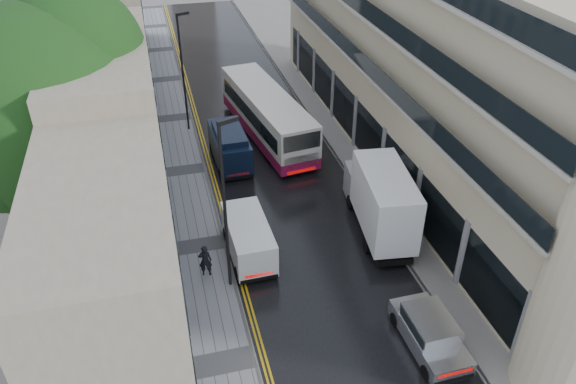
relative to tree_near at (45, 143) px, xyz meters
name	(u,v)px	position (x,y,z in m)	size (l,w,h in m)	color
road	(270,160)	(12.50, 7.50, -6.94)	(9.00, 85.00, 0.02)	black
left_sidewalk	(185,171)	(6.65, 7.50, -6.89)	(2.70, 85.00, 0.12)	gray
right_sidewalk	(344,150)	(17.90, 7.50, -6.89)	(1.80, 85.00, 0.12)	slate
old_shop_row	(115,78)	(3.05, 10.00, -0.95)	(4.50, 56.00, 12.00)	gray
modern_block	(430,57)	(22.80, 6.00, 0.05)	(8.00, 40.00, 14.00)	#CAB596
tree_near	(45,143)	(0.00, 0.00, 0.00)	(10.56, 10.56, 13.89)	black
tree_far	(72,62)	(0.30, 13.00, -0.72)	(9.24, 9.24, 12.46)	black
cream_bus	(267,140)	(12.30, 7.35, -5.21)	(2.86, 12.57, 3.43)	silver
white_lorry	(369,221)	(15.33, -3.49, -4.85)	(2.37, 7.90, 4.15)	white
silver_hatchback	(428,364)	(14.72, -11.95, -6.09)	(1.95, 4.45, 1.67)	#ACACB1
white_van	(237,262)	(8.20, -3.88, -5.84)	(2.06, 4.80, 2.17)	white
navy_van	(220,160)	(8.87, 6.02, -5.57)	(2.12, 5.30, 2.70)	black
pedestrian	(205,261)	(6.66, -3.30, -5.91)	(0.67, 0.44, 1.84)	black
lamp_post_near	(225,211)	(7.73, -4.30, -2.33)	(1.01, 0.22, 8.99)	black
lamp_post_far	(183,75)	(7.54, 13.56, -2.50)	(0.97, 0.22, 8.65)	black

